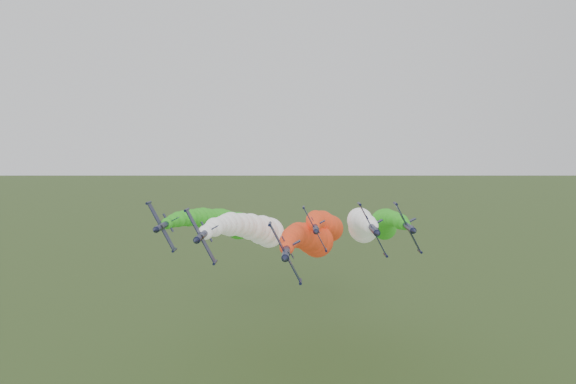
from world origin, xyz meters
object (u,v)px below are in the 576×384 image
jet_inner_left (255,229)px  jet_outer_left (226,223)px  jet_inner_right (362,225)px  jet_outer_right (385,223)px  jet_trail (325,225)px  jet_lead (309,239)px

jet_inner_left → jet_outer_left: 10.84m
jet_inner_right → jet_outer_right: (5.85, 4.95, -0.33)m
jet_outer_left → jet_trail: (23.64, 11.31, -1.99)m
jet_outer_right → jet_inner_left: bearing=-165.3°
jet_trail → jet_lead: bearing=-99.6°
jet_lead → jet_inner_left: bearing=153.9°
jet_inner_right → jet_trail: jet_inner_right is taller
jet_lead → jet_inner_left: jet_inner_left is taller
jet_trail → jet_inner_left: bearing=-130.1°
jet_lead → jet_trail: (4.23, 24.88, -0.61)m
jet_inner_left → jet_outer_right: (29.63, 7.78, 0.28)m
jet_inner_right → jet_outer_left: (-31.34, 4.93, -0.35)m
jet_outer_right → jet_inner_right: bearing=-139.8°
jet_inner_left → jet_outer_right: bearing=14.7°
jet_outer_left → jet_lead: bearing=-35.0°
jet_inner_right → jet_outer_right: size_ratio=1.01×
jet_inner_left → jet_inner_right: size_ratio=1.00×
jet_lead → jet_outer_right: size_ratio=1.01×
jet_lead → jet_outer_right: bearing=37.4°
jet_inner_left → jet_inner_right: (23.78, 2.83, 0.61)m
jet_lead → jet_outer_left: (-19.41, 13.57, 1.38)m
jet_inner_left → jet_outer_left: bearing=134.2°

